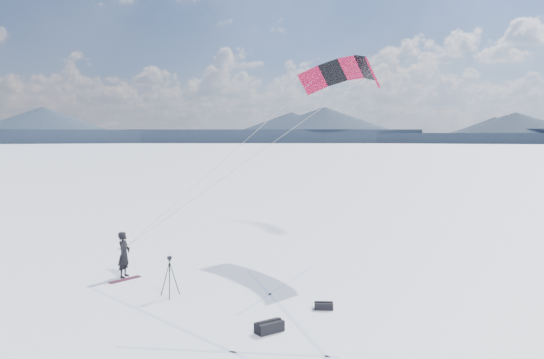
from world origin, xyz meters
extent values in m
plane|color=white|center=(0.00, 0.00, 0.00)|extent=(1800.00, 1800.00, 0.00)
cube|color=black|center=(160.00, 277.13, 3.24)|extent=(152.40, 113.97, 6.48)
cone|color=black|center=(160.00, 277.13, 6.48)|extent=(87.43, 87.43, 8.00)
cube|color=black|center=(55.57, 315.14, 3.24)|extent=(155.54, 70.36, 6.48)
cone|color=black|center=(55.57, 315.14, 6.48)|extent=(74.14, 74.14, 8.00)
cube|color=black|center=(-55.57, 315.14, 3.24)|extent=(155.54, 70.36, 6.48)
cone|color=black|center=(-55.57, 315.14, 6.48)|extent=(74.14, 74.14, 8.00)
cube|color=#ADC1E2|center=(-3.30, -1.70, 0.00)|extent=(3.52, 7.29, 0.01)
cube|color=#ADC1E2|center=(-1.60, 0.60, 0.00)|extent=(6.45, 7.79, 0.01)
cube|color=#ADC1E2|center=(0.10, 2.90, 0.00)|extent=(11.66, 3.07, 0.01)
imported|color=black|center=(-2.00, 4.53, 0.00)|extent=(0.63, 0.79, 1.87)
cube|color=maroon|center=(-1.94, 4.07, 0.02)|extent=(1.23, 1.07, 0.04)
cylinder|color=black|center=(0.07, 1.66, 0.63)|extent=(0.38, 0.22, 1.27)
cylinder|color=black|center=(-0.26, 1.67, 0.63)|extent=(0.37, 0.24, 1.27)
cylinder|color=black|center=(-0.10, 1.38, 0.63)|extent=(0.04, 0.41, 1.27)
cylinder|color=black|center=(-0.10, 1.57, 1.08)|extent=(0.04, 0.04, 0.37)
cube|color=black|center=(-0.10, 1.57, 1.32)|extent=(0.10, 0.10, 0.05)
cube|color=black|center=(-0.10, 1.57, 1.42)|extent=(0.17, 0.15, 0.11)
cylinder|color=black|center=(-0.10, 1.66, 1.42)|extent=(0.07, 0.11, 0.07)
cube|color=black|center=(2.88, -2.42, 0.16)|extent=(0.93, 0.71, 0.32)
cylinder|color=black|center=(2.88, -2.42, 0.34)|extent=(0.76, 0.40, 0.08)
cube|color=black|center=(5.00, -0.71, 0.12)|extent=(0.67, 0.43, 0.23)
cylinder|color=black|center=(5.00, -0.71, 0.25)|extent=(0.59, 0.20, 0.07)
cube|color=#AF0E33|center=(9.26, 6.63, 8.73)|extent=(1.01, 1.46, 1.56)
cube|color=black|center=(9.32, 7.82, 9.08)|extent=(0.86, 1.52, 1.35)
cube|color=#AF0E33|center=(9.01, 9.06, 9.21)|extent=(1.22, 1.48, 1.11)
cube|color=black|center=(8.36, 10.16, 9.08)|extent=(1.50, 1.30, 1.35)
cube|color=#AF0E33|center=(7.47, 10.96, 8.73)|extent=(1.69, 0.98, 1.56)
cylinder|color=gray|center=(3.63, 5.58, 4.96)|extent=(11.27, 2.11, 7.57)
cylinder|color=gray|center=(2.74, 7.75, 4.96)|extent=(9.49, 6.45, 7.57)
cylinder|color=black|center=(-2.00, 4.53, 1.18)|extent=(0.52, 0.24, 0.03)
camera|label=1|loc=(0.43, -17.42, 5.84)|focal=35.00mm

